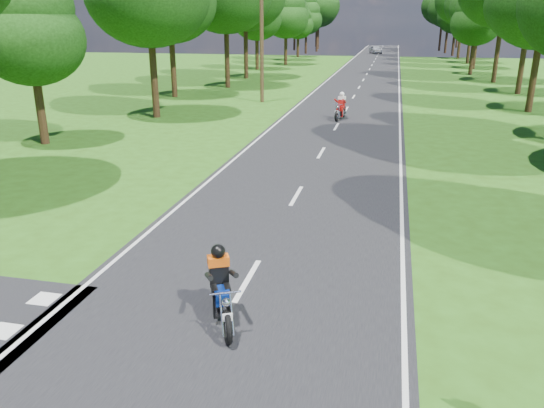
# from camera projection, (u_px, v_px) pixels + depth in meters

# --- Properties ---
(ground) EXTENTS (160.00, 160.00, 0.00)m
(ground) POSITION_uv_depth(u_px,v_px,m) (219.00, 331.00, 9.65)
(ground) COLOR #2A4F12
(ground) RESTS_ON ground
(main_road) EXTENTS (7.00, 140.00, 0.02)m
(main_road) POSITION_uv_depth(u_px,v_px,m) (367.00, 74.00, 55.74)
(main_road) COLOR black
(main_road) RESTS_ON ground
(road_markings) EXTENTS (7.40, 140.00, 0.01)m
(road_markings) POSITION_uv_depth(u_px,v_px,m) (364.00, 76.00, 54.04)
(road_markings) COLOR silver
(road_markings) RESTS_ON main_road
(telegraph_pole) EXTENTS (1.20, 0.26, 8.00)m
(telegraph_pole) POSITION_uv_depth(u_px,v_px,m) (262.00, 41.00, 35.37)
(telegraph_pole) COLOR #382616
(telegraph_pole) RESTS_ON ground
(rider_near_blue) EXTENTS (1.30, 1.85, 1.47)m
(rider_near_blue) POSITION_uv_depth(u_px,v_px,m) (221.00, 285.00, 9.71)
(rider_near_blue) COLOR navy
(rider_near_blue) RESTS_ON main_road
(rider_far_red) EXTENTS (0.90, 1.91, 1.53)m
(rider_far_red) POSITION_uv_depth(u_px,v_px,m) (341.00, 106.00, 29.96)
(rider_far_red) COLOR #B2110D
(rider_far_red) RESTS_ON main_road
(distant_car) EXTENTS (2.65, 4.15, 1.32)m
(distant_car) POSITION_uv_depth(u_px,v_px,m) (376.00, 50.00, 89.85)
(distant_car) COLOR #BABCC2
(distant_car) RESTS_ON main_road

